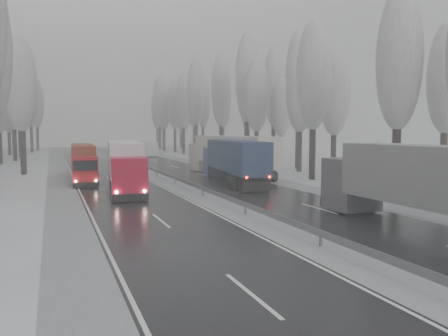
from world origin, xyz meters
TOP-DOWN VIEW (x-y plane):
  - ground at (0.00, 0.00)m, footprint 260.00×260.00m
  - carriageway_right at (5.25, 30.00)m, footprint 7.50×200.00m
  - carriageway_left at (-5.25, 30.00)m, footprint 7.50×200.00m
  - median_slush at (0.00, 30.00)m, footprint 3.00×200.00m
  - shoulder_right at (10.20, 30.00)m, footprint 2.40×200.00m
  - shoulder_left at (-10.20, 30.00)m, footprint 2.40×200.00m
  - median_guardrail at (0.00, 29.99)m, footprint 0.12×200.00m
  - tree_16 at (15.04, 15.67)m, footprint 3.60×3.60m
  - tree_17 at (24.68, 19.67)m, footprint 3.60×3.60m
  - tree_18 at (14.51, 27.03)m, footprint 3.60×3.60m
  - tree_19 at (20.02, 31.03)m, footprint 3.60×3.60m
  - tree_20 at (17.90, 35.17)m, footprint 3.60×3.60m
  - tree_21 at (20.12, 39.17)m, footprint 3.60×3.60m
  - tree_22 at (17.02, 45.60)m, footprint 3.60×3.60m
  - tree_23 at (23.31, 49.60)m, footprint 3.60×3.60m
  - tree_24 at (17.90, 51.02)m, footprint 3.60×3.60m
  - tree_25 at (24.81, 55.02)m, footprint 3.60×3.60m
  - tree_26 at (17.56, 61.27)m, footprint 3.60×3.60m
  - tree_27 at (24.72, 65.27)m, footprint 3.60×3.60m
  - tree_28 at (16.34, 71.95)m, footprint 3.60×3.60m
  - tree_29 at (23.71, 75.95)m, footprint 3.60×3.60m
  - tree_30 at (16.56, 81.70)m, footprint 3.60×3.60m
  - tree_31 at (22.48, 85.70)m, footprint 3.60×3.60m
  - tree_32 at (16.63, 89.21)m, footprint 3.60×3.60m
  - tree_33 at (19.77, 93.21)m, footprint 3.60×3.60m
  - tree_34 at (15.73, 96.32)m, footprint 3.60×3.60m
  - tree_35 at (24.94, 100.32)m, footprint 3.60×3.60m
  - tree_36 at (17.04, 106.16)m, footprint 3.60×3.60m
  - tree_37 at (24.02, 110.16)m, footprint 3.60×3.60m
  - tree_38 at (18.73, 116.73)m, footprint 3.60×3.60m
  - tree_39 at (21.55, 120.73)m, footprint 3.60×3.60m
  - tree_62 at (-13.94, 43.73)m, footprint 3.60×3.60m
  - tree_68 at (-16.58, 69.11)m, footprint 3.60×3.60m
  - tree_70 at (-16.33, 79.19)m, footprint 3.60×3.60m
  - tree_72 at (-18.93, 88.54)m, footprint 3.60×3.60m
  - tree_74 at (-15.07, 99.33)m, footprint 3.60×3.60m
  - tree_76 at (-14.05, 108.72)m, footprint 3.60×3.60m
  - tree_77 at (-19.66, 112.72)m, footprint 3.60×3.60m
  - tree_78 at (-17.56, 115.31)m, footprint 3.60×3.60m
  - tree_79 at (-20.33, 119.31)m, footprint 3.60×3.60m
  - truck_grey_tarp at (6.60, 3.78)m, footprint 2.80×17.09m
  - truck_blue_box at (5.46, 27.07)m, footprint 4.59×16.44m
  - truck_cream_box at (7.68, 33.34)m, footprint 4.71×17.79m
  - box_truck_distant at (7.34, 74.63)m, footprint 3.12×8.05m
  - truck_red_white at (-4.98, 26.58)m, footprint 4.21×16.25m
  - truck_red_red at (-7.86, 35.62)m, footprint 2.79×14.18m

SIDE VIEW (x-z plane):
  - ground at x=0.00m, z-range 0.00..0.00m
  - carriageway_right at x=5.25m, z-range 0.00..0.03m
  - carriageway_left at x=-5.25m, z-range 0.00..0.03m
  - median_slush at x=0.00m, z-range 0.00..0.04m
  - shoulder_right at x=10.20m, z-range 0.00..0.04m
  - shoulder_left at x=-10.20m, z-range 0.00..0.04m
  - median_guardrail at x=0.00m, z-range 0.22..0.98m
  - box_truck_distant at x=7.34m, z-range 0.03..2.96m
  - truck_red_red at x=-7.86m, z-range 0.30..3.92m
  - truck_red_white at x=-4.98m, z-range 0.35..4.48m
  - truck_blue_box at x=5.46m, z-range 0.35..4.53m
  - truck_grey_tarp at x=6.60m, z-range 0.37..4.74m
  - truck_cream_box at x=7.68m, z-range 0.38..4.90m
  - tree_23 at x=23.31m, z-range 1.99..15.54m
  - tree_77 at x=-19.66m, z-range 2.10..16.42m
  - tree_33 at x=19.77m, z-range 2.10..16.42m
  - tree_19 at x=20.02m, z-range 2.13..16.70m
  - tree_72 at x=-18.93m, z-range 2.21..17.31m
  - tree_17 at x=24.68m, z-range 2.27..17.80m
  - tree_20 at x=17.90m, z-range 2.29..18.00m
  - tree_22 at x=17.02m, z-range 2.31..18.17m
  - tree_62 at x=-13.94m, z-range 2.34..18.38m
  - tree_39 at x=21.55m, z-range 2.36..18.54m
  - tree_37 at x=24.02m, z-range 2.38..18.75m
  - tree_16 at x=15.04m, z-range 2.40..18.93m
  - tree_18 at x=14.51m, z-range 2.41..18.99m
  - tree_68 at x=-16.58m, z-range 2.42..19.07m
  - tree_79 at x=-20.33m, z-range 2.48..19.54m
  - tree_70 at x=-16.33m, z-range 2.48..19.57m
  - tree_32 at x=16.63m, z-range 2.51..19.85m
  - tree_27 at x=24.72m, z-range 2.55..20.17m
  - tree_34 at x=15.73m, z-range 2.55..20.19m
  - tree_30 at x=16.56m, z-range 2.59..20.45m
  - tree_38 at x=18.73m, z-range 2.60..20.58m
  - tree_29 at x=23.71m, z-range 2.62..20.73m
  - tree_35 at x=24.94m, z-range 2.64..20.89m
  - tree_76 at x=-14.05m, z-range 2.68..21.23m
  - tree_31 at x=22.48m, z-range 2.68..21.26m
  - tree_21 at x=20.12m, z-range 2.69..21.31m
  - tree_26 at x=17.56m, z-range 2.71..21.49m
  - tree_25 at x=24.81m, z-range 2.80..22.24m
  - tree_78 at x=-17.56m, z-range 2.81..22.37m
  - tree_28 at x=16.34m, z-range 2.82..22.45m
  - tree_74 at x=-15.07m, z-range 2.83..22.52m
  - tree_36 at x=17.04m, z-range 2.91..23.13m
  - tree_24 at x=17.90m, z-range 2.94..23.43m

